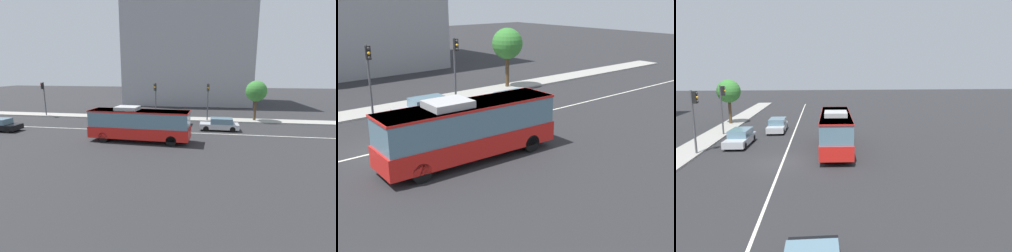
{
  "view_description": "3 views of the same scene",
  "coord_description": "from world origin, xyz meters",
  "views": [
    {
      "loc": [
        9.9,
        -27.82,
        6.92
      ],
      "look_at": [
        6.23,
        -5.03,
        1.84
      ],
      "focal_mm": 27.05,
      "sensor_mm": 36.0,
      "label": 1
    },
    {
      "loc": [
        -8.63,
        -21.55,
        8.57
      ],
      "look_at": [
        4.94,
        -5.15,
        1.78
      ],
      "focal_mm": 44.53,
      "sensor_mm": 36.0,
      "label": 2
    },
    {
      "loc": [
        -21.6,
        -2.81,
        6.78
      ],
      "look_at": [
        3.7,
        -4.91,
        1.96
      ],
      "focal_mm": 31.79,
      "sensor_mm": 36.0,
      "label": 3
    }
  ],
  "objects": [
    {
      "name": "sedan_silver_ahead",
      "position": [
        11.29,
        1.88,
        0.72
      ],
      "size": [
        4.5,
        1.82,
        1.46
      ],
      "rotation": [
        0.0,
        0.0,
        3.14
      ],
      "color": "#B7BABF",
      "rests_on": "ground_plane"
    },
    {
      "name": "traffic_light_near_corner",
      "position": [
        9.77,
        7.12,
        3.56
      ],
      "size": [
        0.33,
        0.62,
        5.2
      ],
      "rotation": [
        0.0,
        0.0,
        -1.55
      ],
      "color": "#47474C",
      "rests_on": "ground_plane"
    },
    {
      "name": "lane_centre_line",
      "position": [
        0.0,
        0.0,
        0.01
      ],
      "size": [
        76.0,
        0.16,
        0.01
      ],
      "primitive_type": "cube",
      "color": "silver",
      "rests_on": "ground_plane"
    },
    {
      "name": "ground_plane",
      "position": [
        0.0,
        0.0,
        0.0
      ],
      "size": [
        160.0,
        160.0,
        0.0
      ],
      "primitive_type": "plane",
      "color": "#28282B"
    },
    {
      "name": "sedan_silver",
      "position": [
        5.4,
        4.41,
        0.72
      ],
      "size": [
        4.56,
        1.96,
        1.46
      ],
      "rotation": [
        0.0,
        0.0,
        3.11
      ],
      "color": "#B7BABF",
      "rests_on": "ground_plane"
    },
    {
      "name": "traffic_light_far_corner",
      "position": [
        2.49,
        7.01,
        3.56
      ],
      "size": [
        0.34,
        0.62,
        5.2
      ],
      "rotation": [
        0.0,
        0.0,
        -1.63
      ],
      "color": "#47474C",
      "rests_on": "ground_plane"
    },
    {
      "name": "street_tree_kerbside_left",
      "position": [
        16.28,
        8.35,
        4.12
      ],
      "size": [
        2.85,
        2.85,
        5.59
      ],
      "color": "#4C3823",
      "rests_on": "ground_plane"
    },
    {
      "name": "transit_bus",
      "position": [
        3.2,
        -4.15,
        1.81
      ],
      "size": [
        10.1,
        2.92,
        3.46
      ],
      "rotation": [
        0.0,
        0.0,
        -0.04
      ],
      "color": "red",
      "rests_on": "ground_plane"
    }
  ]
}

